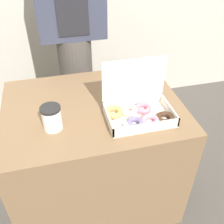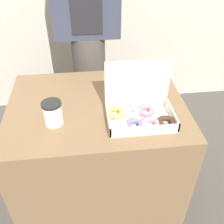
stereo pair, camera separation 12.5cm
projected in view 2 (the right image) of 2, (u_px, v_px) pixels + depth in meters
ground_plane at (100, 189)px, 1.89m from camera, size 14.00×14.00×0.00m
table at (99, 153)px, 1.66m from camera, size 0.96×0.73×0.77m
donut_box at (138, 113)px, 1.29m from camera, size 0.36×0.23×0.28m
coffee_cup at (53, 113)px, 1.26m from camera, size 0.10×0.10×0.12m
person_customer at (87, 35)px, 1.81m from camera, size 0.44×0.24×1.71m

